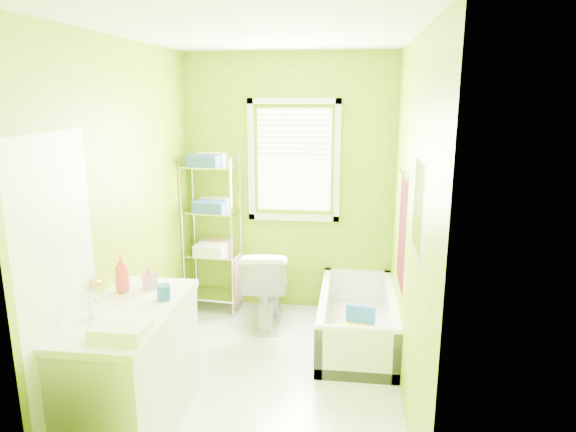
# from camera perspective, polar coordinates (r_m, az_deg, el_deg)

# --- Properties ---
(ground) EXTENTS (2.90, 2.90, 0.00)m
(ground) POSITION_cam_1_polar(r_m,az_deg,el_deg) (4.29, -2.42, -17.45)
(ground) COLOR silver
(ground) RESTS_ON ground
(room_envelope) EXTENTS (2.14, 2.94, 2.62)m
(room_envelope) POSITION_cam_1_polar(r_m,az_deg,el_deg) (3.74, -2.66, 3.32)
(room_envelope) COLOR #749907
(room_envelope) RESTS_ON ground
(window) EXTENTS (0.92, 0.05, 1.22)m
(window) POSITION_cam_1_polar(r_m,az_deg,el_deg) (5.12, 0.66, 6.88)
(window) COLOR white
(window) RESTS_ON ground
(door) EXTENTS (0.09, 0.80, 2.00)m
(door) POSITION_cam_1_polar(r_m,az_deg,el_deg) (3.34, -23.74, -8.89)
(door) COLOR white
(door) RESTS_ON ground
(right_wall_decor) EXTENTS (0.04, 1.48, 1.17)m
(right_wall_decor) POSITION_cam_1_polar(r_m,az_deg,el_deg) (3.73, 13.18, -0.61)
(right_wall_decor) COLOR #45080A
(right_wall_decor) RESTS_ON ground
(bathtub) EXTENTS (0.67, 1.44, 0.47)m
(bathtub) POSITION_cam_1_polar(r_m,az_deg,el_deg) (4.79, 7.66, -12.03)
(bathtub) COLOR white
(bathtub) RESTS_ON ground
(toilet) EXTENTS (0.49, 0.79, 0.78)m
(toilet) POSITION_cam_1_polar(r_m,az_deg,el_deg) (5.03, -2.40, -7.69)
(toilet) COLOR white
(toilet) RESTS_ON ground
(vanity) EXTENTS (0.59, 1.15, 1.13)m
(vanity) POSITION_cam_1_polar(r_m,az_deg,el_deg) (3.66, -17.00, -15.67)
(vanity) COLOR silver
(vanity) RESTS_ON ground
(wire_shelf_unit) EXTENTS (0.57, 0.46, 1.62)m
(wire_shelf_unit) POSITION_cam_1_polar(r_m,az_deg,el_deg) (5.23, -8.29, -0.07)
(wire_shelf_unit) COLOR silver
(wire_shelf_unit) RESTS_ON ground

